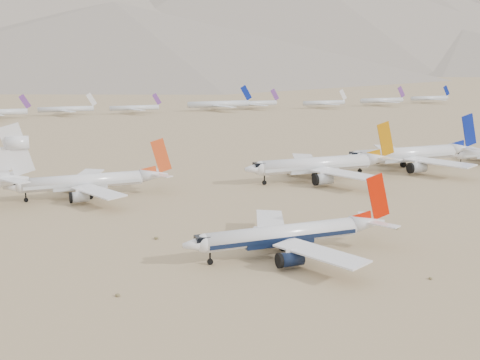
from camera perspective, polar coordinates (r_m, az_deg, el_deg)
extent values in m
plane|color=#937855|center=(132.97, 6.45, -5.91)|extent=(7000.00, 7000.00, 0.00)
cylinder|color=silver|center=(122.99, 4.01, -5.16)|extent=(32.90, 3.89, 3.89)
cube|color=#0E1934|center=(123.14, 4.01, -5.37)|extent=(32.25, 3.95, 0.88)
sphere|color=silver|center=(117.20, -3.33, -6.01)|extent=(3.89, 3.89, 3.89)
cube|color=black|center=(116.71, -3.61, -5.54)|extent=(2.72, 2.53, 0.97)
cone|color=silver|center=(132.57, 12.01, -4.00)|extent=(8.23, 3.89, 3.89)
cube|color=silver|center=(114.54, 7.64, -6.89)|extent=(12.71, 20.03, 0.61)
cube|color=silver|center=(130.31, 13.52, -4.13)|extent=(5.22, 6.83, 0.23)
cylinder|color=#0E1934|center=(116.08, 4.88, -7.48)|extent=(4.57, 2.80, 2.80)
cube|color=silver|center=(134.26, 2.89, -3.98)|extent=(12.71, 20.03, 0.61)
cube|color=silver|center=(136.34, 11.72, -3.34)|extent=(5.22, 6.83, 0.23)
cylinder|color=#0E1934|center=(130.04, 1.74, -5.31)|extent=(4.57, 2.80, 2.80)
cube|color=#C61400|center=(132.41, 12.95, -1.53)|extent=(6.24, 0.31, 10.28)
cylinder|color=black|center=(118.73, -2.85, -7.75)|extent=(1.17, 0.49, 1.17)
cylinder|color=black|center=(122.36, 5.12, -7.07)|extent=(1.63, 0.97, 1.63)
cylinder|color=black|center=(127.00, 4.03, -6.33)|extent=(1.63, 0.97, 1.63)
cylinder|color=silver|center=(222.15, 15.45, 2.40)|extent=(40.12, 4.86, 4.86)
cube|color=silver|center=(222.24, 15.44, 2.24)|extent=(39.32, 4.94, 1.09)
sphere|color=silver|center=(210.88, 11.06, 2.12)|extent=(4.86, 4.86, 4.86)
cube|color=black|center=(210.28, 10.91, 2.47)|extent=(3.40, 3.16, 1.22)
cone|color=silver|center=(237.63, 20.27, 2.77)|extent=(10.03, 4.86, 4.86)
cube|color=silver|center=(213.24, 18.36, 1.61)|extent=(15.49, 24.42, 0.75)
cube|color=silver|center=(235.45, 21.38, 2.76)|extent=(6.37, 8.33, 0.29)
cylinder|color=silver|center=(213.55, 16.50, 1.14)|extent=(5.57, 3.50, 3.50)
cube|color=silver|center=(235.36, 14.00, 2.78)|extent=(15.49, 24.42, 0.75)
cube|color=silver|center=(242.26, 19.91, 3.10)|extent=(6.37, 8.33, 0.29)
cylinder|color=silver|center=(229.28, 13.49, 2.01)|extent=(5.57, 3.50, 3.50)
cube|color=navy|center=(238.58, 20.89, 4.45)|extent=(7.60, 0.39, 12.53)
cylinder|color=black|center=(212.38, 11.29, 0.85)|extent=(1.46, 0.61, 1.46)
cylinder|color=black|center=(221.24, 16.25, 1.11)|extent=(2.04, 1.22, 2.04)
cylinder|color=black|center=(226.58, 15.22, 1.42)|extent=(2.04, 1.22, 2.04)
cylinder|color=silver|center=(196.48, 7.18, 1.48)|extent=(38.48, 4.68, 4.68)
cube|color=silver|center=(196.59, 7.17, 1.32)|extent=(37.71, 4.75, 1.05)
sphere|color=silver|center=(188.20, 2.01, 1.11)|extent=(4.68, 4.68, 4.68)
cube|color=black|center=(187.70, 1.82, 1.49)|extent=(3.27, 3.04, 1.17)
cone|color=silver|center=(208.66, 12.94, 1.98)|extent=(9.62, 4.68, 4.68)
cube|color=silver|center=(186.54, 9.95, 0.59)|extent=(14.86, 23.42, 0.72)
cube|color=silver|center=(206.03, 14.07, 1.96)|extent=(6.11, 7.99, 0.28)
cylinder|color=silver|center=(187.84, 7.96, 0.08)|extent=(5.34, 3.37, 3.37)
cube|color=silver|center=(209.79, 6.13, 1.94)|extent=(14.86, 23.42, 0.72)
cube|color=silver|center=(213.23, 12.70, 2.35)|extent=(6.11, 7.99, 0.28)
cylinder|color=silver|center=(204.33, 5.36, 1.09)|extent=(5.34, 3.37, 3.37)
cube|color=#C07608|center=(209.16, 13.64, 3.82)|extent=(7.29, 0.37, 12.02)
cylinder|color=black|center=(189.58, 2.33, -0.25)|extent=(1.40, 0.58, 1.40)
cylinder|color=black|center=(195.27, 8.01, 0.08)|extent=(1.96, 1.17, 1.96)
cylinder|color=black|center=(200.88, 7.11, 0.44)|extent=(1.96, 1.17, 1.96)
cylinder|color=silver|center=(177.84, -14.66, -0.12)|extent=(33.48, 4.09, 4.09)
cube|color=silver|center=(177.94, -14.65, -0.28)|extent=(32.81, 4.15, 0.92)
sphere|color=silver|center=(176.83, -20.04, -0.52)|extent=(4.09, 4.09, 4.09)
cube|color=black|center=(176.60, -20.27, -0.18)|extent=(2.86, 2.66, 1.02)
cone|color=silver|center=(181.16, -8.16, 0.46)|extent=(8.37, 4.09, 4.09)
cube|color=silver|center=(166.83, -13.28, -1.08)|extent=(12.93, 20.38, 0.63)
cube|color=silver|center=(177.74, -7.37, 0.43)|extent=(5.32, 6.95, 0.25)
cylinder|color=silver|center=(170.13, -14.90, -1.55)|extent=(4.65, 2.95, 2.95)
cube|color=silver|center=(189.77, -14.30, 0.41)|extent=(12.93, 20.38, 0.63)
cube|color=silver|center=(185.13, -7.95, 0.87)|extent=(5.32, 6.95, 0.25)
cylinder|color=silver|center=(186.25, -15.49, -0.44)|extent=(4.65, 2.95, 2.95)
cube|color=#D5451A|center=(180.65, -7.50, 2.32)|extent=(6.35, 0.33, 10.46)
cylinder|color=black|center=(177.72, -19.62, -1.79)|extent=(1.23, 0.51, 1.23)
cylinder|color=black|center=(176.03, -14.03, -1.49)|extent=(1.72, 1.02, 1.72)
cylinder|color=black|center=(181.58, -14.27, -1.10)|extent=(1.72, 1.02, 1.72)
cone|color=silver|center=(174.81, -21.31, -0.01)|extent=(11.84, 5.67, 5.67)
cube|color=silver|center=(169.32, -20.54, -0.07)|extent=(7.52, 9.83, 0.34)
cube|color=silver|center=(180.03, -20.61, 0.60)|extent=(7.52, 9.83, 0.34)
cube|color=silver|center=(173.43, -20.43, 2.72)|extent=(8.97, 0.45, 14.79)
cylinder|color=silver|center=(173.18, -20.36, 3.33)|extent=(5.92, 3.67, 3.67)
sphere|color=silver|center=(236.67, 20.08, 2.27)|extent=(3.45, 3.45, 3.45)
cube|color=black|center=(236.19, 20.00, 2.49)|extent=(2.42, 2.24, 0.86)
cube|color=silver|center=(255.10, 21.39, 2.68)|extent=(11.04, 17.40, 0.54)
cylinder|color=silver|center=(250.61, 21.18, 2.18)|extent=(3.97, 2.49, 2.49)
cylinder|color=black|center=(237.79, 20.18, 1.46)|extent=(1.04, 0.43, 1.04)
cube|color=#673487|center=(413.76, -19.72, 7.03)|extent=(7.61, 0.38, 9.58)
cylinder|color=silver|center=(423.93, -16.17, 6.47)|extent=(36.44, 3.60, 3.60)
cube|color=silver|center=(425.33, -13.91, 7.43)|extent=(7.26, 0.36, 9.14)
cube|color=silver|center=(414.62, -16.05, 6.29)|extent=(9.60, 16.78, 0.36)
cube|color=silver|center=(433.34, -16.29, 6.50)|extent=(9.60, 16.78, 0.36)
cylinder|color=silver|center=(425.31, -9.98, 6.76)|extent=(33.94, 3.35, 3.35)
cube|color=#673487|center=(428.27, -7.89, 7.62)|extent=(6.76, 0.34, 8.51)
cube|color=silver|center=(416.77, -9.73, 6.60)|extent=(8.94, 15.62, 0.34)
cube|color=silver|center=(433.94, -10.21, 6.78)|extent=(8.94, 15.62, 0.34)
cylinder|color=silver|center=(443.47, -2.05, 7.21)|extent=(46.29, 4.57, 4.57)
cube|color=navy|center=(450.53, 0.58, 8.27)|extent=(9.22, 0.46, 11.61)
cube|color=silver|center=(432.27, -1.52, 7.00)|extent=(12.19, 21.31, 0.46)
cube|color=silver|center=(454.82, -2.55, 7.23)|extent=(12.19, 21.31, 0.46)
cylinder|color=silver|center=(455.85, 1.29, 7.28)|extent=(37.11, 3.67, 3.67)
cube|color=#673487|center=(462.35, 3.31, 8.10)|extent=(7.39, 0.37, 9.31)
cube|color=silver|center=(447.06, 1.76, 7.12)|extent=(9.78, 17.08, 0.37)
cube|color=silver|center=(464.75, 0.83, 7.30)|extent=(9.78, 17.08, 0.37)
cylinder|color=silver|center=(466.95, 7.98, 7.26)|extent=(34.74, 3.43, 3.43)
cube|color=silver|center=(474.70, 9.74, 7.98)|extent=(6.92, 0.34, 8.71)
cube|color=silver|center=(459.18, 8.53, 7.11)|extent=(9.15, 15.99, 0.34)
cube|color=silver|center=(474.83, 7.45, 7.29)|extent=(9.15, 15.99, 0.34)
cylinder|color=silver|center=(497.83, 13.31, 7.36)|extent=(38.38, 3.79, 3.79)
cube|color=#673487|center=(507.83, 15.05, 8.08)|extent=(7.64, 0.38, 9.63)
cube|color=silver|center=(489.74, 13.97, 7.19)|extent=(10.11, 17.67, 0.38)
cube|color=silver|center=(506.07, 12.67, 7.39)|extent=(10.11, 17.67, 0.38)
cylinder|color=silver|center=(535.22, 17.54, 7.41)|extent=(36.14, 3.57, 3.57)
cube|color=navy|center=(545.62, 18.99, 8.03)|extent=(7.20, 0.36, 9.06)
cube|color=silver|center=(528.00, 18.17, 7.26)|extent=(9.52, 16.64, 0.36)
cube|color=silver|center=(542.58, 16.92, 7.44)|extent=(9.52, 16.64, 0.36)
cone|color=slate|center=(1614.87, -12.37, 14.39)|extent=(1824.00, 1824.00, 240.00)
cone|color=slate|center=(1933.59, 2.03, 16.26)|extent=(2356.00, 2356.00, 380.00)
cone|color=slate|center=(2127.85, 15.57, 14.23)|extent=(1682.00, 1682.00, 290.00)
cone|color=slate|center=(1230.22, -11.74, 12.97)|extent=(1260.00, 1260.00, 140.00)
cone|color=slate|center=(1609.72, 20.34, 11.45)|extent=(900.00, 900.00, 100.00)
ellipsoid|color=brown|center=(106.07, -11.53, -10.63)|extent=(0.84, 0.84, 0.46)
ellipsoid|color=brown|center=(135.64, -7.96, -5.46)|extent=(0.98, 0.98, 0.54)
ellipsoid|color=brown|center=(116.70, 17.60, -8.86)|extent=(0.70, 0.70, 0.39)
ellipsoid|color=brown|center=(146.69, 14.67, -4.43)|extent=(0.84, 0.84, 0.46)
ellipsoid|color=brown|center=(177.51, 12.76, -1.51)|extent=(0.98, 0.98, 0.54)
ellipsoid|color=brown|center=(142.16, 4.87, -4.60)|extent=(0.82, 0.82, 0.45)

